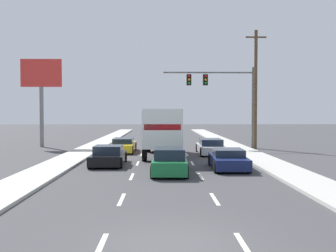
# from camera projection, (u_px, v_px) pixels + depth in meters

# --- Properties ---
(ground_plane) EXTENTS (140.00, 140.00, 0.00)m
(ground_plane) POSITION_uv_depth(u_px,v_px,m) (164.00, 148.00, 34.23)
(ground_plane) COLOR #3D3D3F
(sidewalk_right) EXTENTS (2.21, 80.00, 0.14)m
(sidewalk_right) POSITION_uv_depth(u_px,v_px,m) (248.00, 153.00, 29.35)
(sidewalk_right) COLOR #B2AFA8
(sidewalk_right) RESTS_ON ground_plane
(sidewalk_left) EXTENTS (2.21, 80.00, 0.14)m
(sidewalk_left) POSITION_uv_depth(u_px,v_px,m) (80.00, 154.00, 29.11)
(sidewalk_left) COLOR #B2AFA8
(sidewalk_left) RESTS_ON ground_plane
(lane_markings) EXTENTS (3.54, 52.00, 0.01)m
(lane_markings) POSITION_uv_depth(u_px,v_px,m) (164.00, 154.00, 29.09)
(lane_markings) COLOR silver
(lane_markings) RESTS_ON ground_plane
(car_yellow) EXTENTS (1.85, 4.71, 1.11)m
(car_yellow) POSITION_uv_depth(u_px,v_px,m) (123.00, 145.00, 31.01)
(car_yellow) COLOR yellow
(car_yellow) RESTS_ON ground_plane
(car_black) EXTENTS (1.95, 4.14, 1.18)m
(car_black) POSITION_uv_depth(u_px,v_px,m) (108.00, 156.00, 23.27)
(car_black) COLOR black
(car_black) RESTS_ON ground_plane
(box_truck) EXTENTS (2.77, 8.79, 3.38)m
(box_truck) POSITION_uv_depth(u_px,v_px,m) (163.00, 129.00, 27.39)
(box_truck) COLOR white
(box_truck) RESTS_ON ground_plane
(car_green) EXTENTS (1.95, 4.24, 1.35)m
(car_green) POSITION_uv_depth(u_px,v_px,m) (170.00, 162.00, 19.94)
(car_green) COLOR #196B38
(car_green) RESTS_ON ground_plane
(car_silver) EXTENTS (1.93, 4.70, 1.17)m
(car_silver) POSITION_uv_depth(u_px,v_px,m) (210.00, 147.00, 29.40)
(car_silver) COLOR #B7BABF
(car_silver) RESTS_ON ground_plane
(car_navy) EXTENTS (2.04, 4.16, 1.12)m
(car_navy) POSITION_uv_depth(u_px,v_px,m) (228.00, 160.00, 21.64)
(car_navy) COLOR #141E4C
(car_navy) RESTS_ON ground_plane
(traffic_signal_mast) EXTENTS (8.05, 0.69, 7.18)m
(traffic_signal_mast) POSITION_uv_depth(u_px,v_px,m) (217.00, 87.00, 34.20)
(traffic_signal_mast) COLOR #595B56
(traffic_signal_mast) RESTS_ON ground_plane
(utility_pole_mid) EXTENTS (1.80, 0.28, 10.27)m
(utility_pole_mid) POSITION_uv_depth(u_px,v_px,m) (256.00, 88.00, 33.50)
(utility_pole_mid) COLOR brown
(utility_pole_mid) RESTS_ON ground_plane
(roadside_billboard) EXTENTS (3.72, 0.36, 8.05)m
(roadside_billboard) POSITION_uv_depth(u_px,v_px,m) (41.00, 85.00, 35.37)
(roadside_billboard) COLOR slate
(roadside_billboard) RESTS_ON ground_plane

